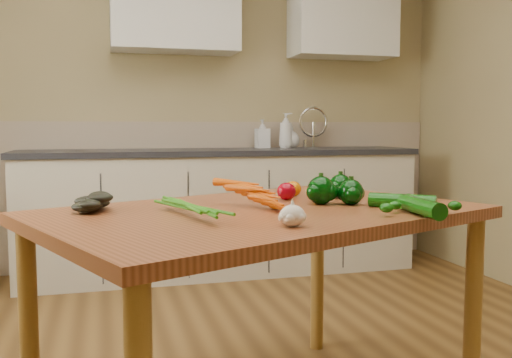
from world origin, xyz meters
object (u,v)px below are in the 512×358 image
object	(u,v)px
pepper_b	(340,186)
tomato_b	(293,189)
soap_bottle_a	(286,131)
carrot_bunch	(236,200)
pepper_a	(321,190)
tomato_c	(316,189)
garlic_bulb	(292,216)
tomato_a	(286,191)
leafy_greens	(96,196)
table	(261,234)
zucchini_a	(402,201)
soap_bottle_b	(262,134)
pepper_c	(351,192)
soap_bottle_c	(290,136)
zucchini_b	(421,207)

from	to	relation	value
pepper_b	tomato_b	xyz separation A→B (m)	(-0.17, 0.09, -0.02)
soap_bottle_a	carrot_bunch	size ratio (longest dim) A/B	0.98
pepper_a	tomato_c	bearing A→B (deg)	72.36
garlic_bulb	tomato_b	bearing A→B (deg)	70.95
tomato_a	leafy_greens	bearing A→B (deg)	-171.65
table	zucchini_a	xyz separation A→B (m)	(0.47, -0.12, 0.11)
soap_bottle_b	tomato_b	bearing A→B (deg)	76.01
garlic_bulb	pepper_b	bearing A→B (deg)	55.21
soap_bottle_a	pepper_c	xyz separation A→B (m)	(-0.48, -2.22, -0.21)
soap_bottle_a	pepper_b	size ratio (longest dim) A/B	2.88
table	pepper_b	world-z (taller)	pepper_b
soap_bottle_b	pepper_a	distance (m)	2.31
soap_bottle_a	soap_bottle_c	size ratio (longest dim) A/B	1.49
tomato_c	soap_bottle_b	bearing A→B (deg)	80.30
pepper_c	leafy_greens	bearing A→B (deg)	174.89
soap_bottle_b	tomato_c	distance (m)	2.06
soap_bottle_a	soap_bottle_c	xyz separation A→B (m)	(0.05, 0.04, -0.04)
carrot_bunch	pepper_b	world-z (taller)	pepper_b
soap_bottle_a	pepper_b	world-z (taller)	soap_bottle_a
leafy_greens	pepper_b	world-z (taller)	leafy_greens
soap_bottle_a	leafy_greens	world-z (taller)	soap_bottle_a
carrot_bunch	pepper_a	bearing A→B (deg)	-10.34
carrot_bunch	leafy_greens	distance (m)	0.47
leafy_greens	tomato_b	xyz separation A→B (m)	(0.76, 0.20, -0.02)
tomato_b	zucchini_a	size ratio (longest dim) A/B	0.30
leafy_greens	tomato_c	size ratio (longest dim) A/B	3.30
pepper_a	zucchini_a	size ratio (longest dim) A/B	0.44
pepper_c	tomato_a	bearing A→B (deg)	135.46
soap_bottle_b	pepper_c	xyz separation A→B (m)	(-0.32, -2.30, -0.18)
pepper_c	tomato_a	distance (m)	0.26
soap_bottle_c	pepper_a	distance (m)	2.32
soap_bottle_a	zucchini_a	distance (m)	2.40
soap_bottle_c	leafy_greens	size ratio (longest dim) A/B	0.86
leafy_greens	pepper_a	world-z (taller)	leafy_greens
tomato_b	tomato_a	bearing A→B (deg)	-121.12
zucchini_b	pepper_c	bearing A→B (deg)	110.18
tomato_a	zucchini_a	bearing A→B (deg)	-45.76
tomato_a	soap_bottle_c	bearing A→B (deg)	70.94
soap_bottle_a	zucchini_b	size ratio (longest dim) A/B	1.13
tomato_c	carrot_bunch	bearing A→B (deg)	-142.46
leafy_greens	garlic_bulb	world-z (taller)	leafy_greens
table	tomato_c	xyz separation A→B (m)	(0.32, 0.31, 0.12)
zucchini_a	tomato_c	bearing A→B (deg)	109.71
pepper_b	pepper_c	distance (m)	0.19
garlic_bulb	pepper_c	world-z (taller)	pepper_c
pepper_a	zucchini_b	size ratio (longest dim) A/B	0.43
carrot_bunch	garlic_bulb	bearing A→B (deg)	-99.40
soap_bottle_b	tomato_a	bearing A→B (deg)	75.02
leafy_greens	tomato_c	bearing A→B (deg)	13.25
tomato_c	soap_bottle_c	bearing A→B (deg)	74.28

